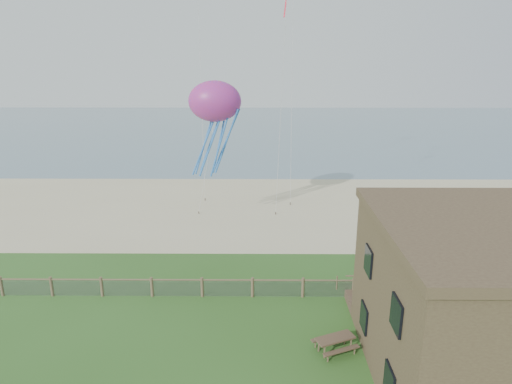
% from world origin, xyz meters
% --- Properties ---
extents(ground, '(160.00, 160.00, 0.00)m').
position_xyz_m(ground, '(0.00, 0.00, 0.00)').
color(ground, '#2B501B').
rests_on(ground, ground).
extents(sand_beach, '(72.00, 20.00, 0.02)m').
position_xyz_m(sand_beach, '(0.00, 22.00, 0.00)').
color(sand_beach, '#BFB28A').
rests_on(sand_beach, ground).
extents(ocean, '(160.00, 68.00, 0.02)m').
position_xyz_m(ocean, '(0.00, 66.00, 0.00)').
color(ocean, slate).
rests_on(ocean, ground).
extents(chainlink_fence, '(36.20, 0.20, 1.25)m').
position_xyz_m(chainlink_fence, '(0.00, 6.00, 0.55)').
color(chainlink_fence, '#4E3C2C').
rests_on(chainlink_fence, ground).
extents(motel_deck, '(15.00, 2.00, 0.50)m').
position_xyz_m(motel_deck, '(13.00, 5.00, 0.25)').
color(motel_deck, brown).
rests_on(motel_deck, ground).
extents(picnic_table, '(2.34, 2.09, 0.81)m').
position_xyz_m(picnic_table, '(4.10, 0.88, 0.41)').
color(picnic_table, brown).
rests_on(picnic_table, ground).
extents(octopus_kite, '(4.47, 3.76, 7.87)m').
position_xyz_m(octopus_kite, '(-3.06, 17.41, 8.32)').
color(octopus_kite, '#FD3627').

